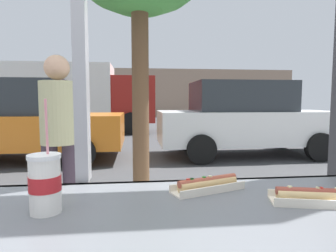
{
  "coord_description": "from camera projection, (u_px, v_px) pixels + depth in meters",
  "views": [
    {
      "loc": [
        0.22,
        -1.09,
        1.34
      ],
      "look_at": [
        0.67,
        3.01,
        0.97
      ],
      "focal_mm": 30.37,
      "sensor_mm": 36.0,
      "label": 1
    }
  ],
  "objects": [
    {
      "name": "hotdog_tray_near",
      "position": [
        312.0,
        196.0,
        0.89
      ],
      "size": [
        0.26,
        0.15,
        0.05
      ],
      "color": "beige",
      "rests_on": "window_counter"
    },
    {
      "name": "hotdog_tray_far",
      "position": [
        208.0,
        184.0,
        1.02
      ],
      "size": [
        0.28,
        0.17,
        0.05
      ],
      "color": "beige",
      "rests_on": "window_counter"
    },
    {
      "name": "box_truck",
      "position": [
        64.0,
        96.0,
        11.89
      ],
      "size": [
        7.29,
        2.44,
        2.83
      ],
      "color": "silver",
      "rests_on": "ground"
    },
    {
      "name": "building_facade_far",
      "position": [
        134.0,
        93.0,
        24.38
      ],
      "size": [
        28.0,
        1.2,
        4.08
      ],
      "primitive_type": "cube",
      "color": "gray",
      "rests_on": "ground"
    },
    {
      "name": "ground_plane",
      "position": [
        130.0,
        143.0,
        9.09
      ],
      "size": [
        60.0,
        60.0,
        0.0
      ],
      "primitive_type": "plane",
      "color": "#424244"
    },
    {
      "name": "parked_car_orange",
      "position": [
        25.0,
        121.0,
        6.37
      ],
      "size": [
        4.23,
        2.08,
        1.8
      ],
      "color": "orange",
      "rests_on": "ground"
    },
    {
      "name": "sidewalk_strip",
      "position": [
        115.0,
        234.0,
        2.75
      ],
      "size": [
        16.0,
        2.8,
        0.11
      ],
      "primitive_type": "cube",
      "color": "#B2ADA3",
      "rests_on": "ground"
    },
    {
      "name": "pedestrian",
      "position": [
        59.0,
        134.0,
        2.55
      ],
      "size": [
        0.32,
        0.32,
        1.63
      ],
      "color": "#392D3A",
      "rests_on": "sidewalk_strip"
    },
    {
      "name": "parked_car_white",
      "position": [
        245.0,
        119.0,
        6.93
      ],
      "size": [
        4.32,
        1.9,
        1.8
      ],
      "color": "silver",
      "rests_on": "ground"
    },
    {
      "name": "soda_cup_left",
      "position": [
        45.0,
        183.0,
        0.81
      ],
      "size": [
        0.09,
        0.09,
        0.33
      ],
      "color": "white",
      "rests_on": "window_counter"
    }
  ]
}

